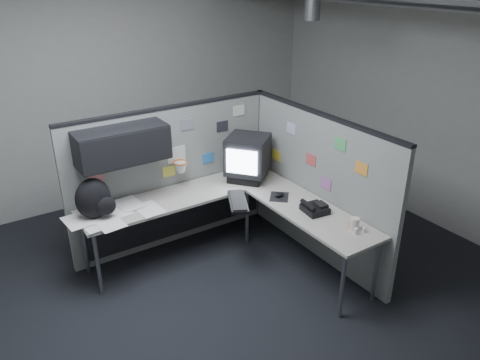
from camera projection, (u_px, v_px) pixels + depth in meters
room at (296, 77)px, 4.08m from camera, size 5.62×5.62×3.22m
partition_back at (161, 166)px, 5.07m from camera, size 2.44×0.42×1.63m
partition_right at (317, 186)px, 5.04m from camera, size 0.07×2.23×1.63m
desk at (218, 207)px, 5.02m from camera, size 2.31×2.11×0.73m
monitor at (248, 157)px, 5.32m from camera, size 0.63×0.63×0.51m
keyboard at (238, 201)px, 4.85m from camera, size 0.38×0.52×0.04m
mouse at (279, 196)px, 4.98m from camera, size 0.30×0.30×0.05m
phone at (314, 208)px, 4.67m from camera, size 0.25×0.27×0.11m
bottles at (356, 228)px, 4.34m from camera, size 0.12×0.15×0.08m
cup at (354, 224)px, 4.35m from camera, size 0.11×0.11×0.12m
papers at (113, 215)px, 4.61m from camera, size 0.95×0.64×0.02m
backpack at (94, 199)px, 4.49m from camera, size 0.40×0.36×0.42m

